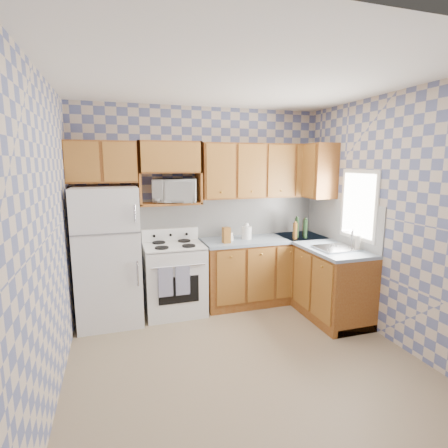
{
  "coord_description": "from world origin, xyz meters",
  "views": [
    {
      "loc": [
        -1.15,
        -3.11,
        1.96
      ],
      "look_at": [
        0.05,
        0.75,
        1.25
      ],
      "focal_mm": 28.0,
      "sensor_mm": 36.0,
      "label": 1
    }
  ],
  "objects_px": {
    "electric_kettle": "(247,233)",
    "microwave": "(176,191)",
    "refrigerator": "(108,256)",
    "stove_body": "(174,279)"
  },
  "relations": [
    {
      "from": "refrigerator",
      "to": "microwave",
      "type": "distance_m",
      "value": 1.18
    },
    {
      "from": "refrigerator",
      "to": "microwave",
      "type": "xyz_separation_m",
      "value": [
        0.88,
        0.18,
        0.76
      ]
    },
    {
      "from": "refrigerator",
      "to": "microwave",
      "type": "bearing_deg",
      "value": 11.66
    },
    {
      "from": "microwave",
      "to": "refrigerator",
      "type": "bearing_deg",
      "value": -151.65
    },
    {
      "from": "electric_kettle",
      "to": "stove_body",
      "type": "bearing_deg",
      "value": -177.97
    },
    {
      "from": "stove_body",
      "to": "electric_kettle",
      "type": "height_order",
      "value": "electric_kettle"
    },
    {
      "from": "refrigerator",
      "to": "stove_body",
      "type": "height_order",
      "value": "refrigerator"
    },
    {
      "from": "refrigerator",
      "to": "stove_body",
      "type": "relative_size",
      "value": 1.87
    },
    {
      "from": "stove_body",
      "to": "microwave",
      "type": "height_order",
      "value": "microwave"
    },
    {
      "from": "electric_kettle",
      "to": "microwave",
      "type": "bearing_deg",
      "value": 172.85
    }
  ]
}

